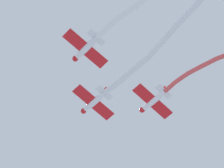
% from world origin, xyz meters
% --- Properties ---
extents(airplane_lead, '(7.94, 6.04, 1.96)m').
position_xyz_m(airplane_lead, '(-0.00, 4.51, 68.98)').
color(airplane_lead, white).
extents(smoke_trail_lead, '(4.33, 22.02, 3.32)m').
position_xyz_m(smoke_trail_lead, '(2.62, -8.70, 67.76)').
color(smoke_trail_lead, white).
extents(airplane_left_wing, '(7.94, 6.03, 1.96)m').
position_xyz_m(airplane_left_wing, '(-5.80, -3.09, 68.98)').
color(airplane_left_wing, white).
extents(airplane_right_wing, '(7.94, 6.04, 1.96)m').
position_xyz_m(airplane_right_wing, '(8.16, -0.46, 69.28)').
color(airplane_right_wing, white).
extents(smoke_trail_right_wing, '(8.32, 15.75, 2.35)m').
position_xyz_m(smoke_trail_right_wing, '(11.82, -11.03, 68.43)').
color(smoke_trail_right_wing, '#DB4C4C').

